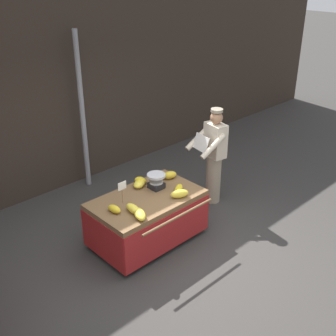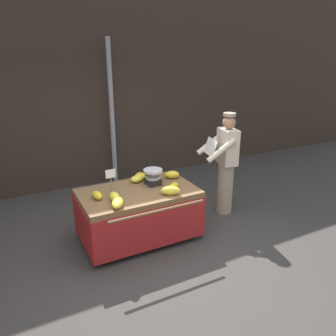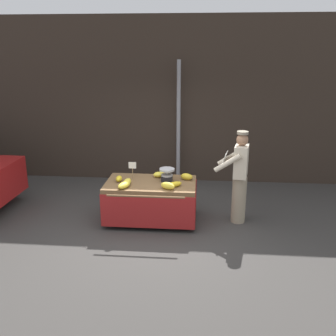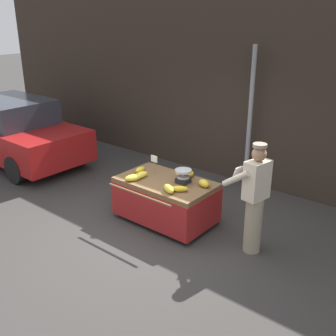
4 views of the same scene
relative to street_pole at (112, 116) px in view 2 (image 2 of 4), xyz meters
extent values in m
plane|color=#383533|center=(-0.29, -2.70, -1.44)|extent=(60.00, 60.00, 0.00)
cube|color=#332821|center=(-0.29, 0.37, 0.49)|extent=(16.00, 0.24, 3.84)
cylinder|color=gray|center=(0.00, 0.00, 0.00)|extent=(0.09, 0.09, 2.87)
cube|color=brown|center=(-0.37, -2.15, -0.72)|extent=(1.64, 0.98, 0.08)
cylinder|color=black|center=(-1.11, -2.15, -1.10)|extent=(0.05, 0.67, 0.67)
cylinder|color=#B7B7BC|center=(-1.14, -2.15, -1.10)|extent=(0.01, 0.12, 0.12)
cylinder|color=black|center=(0.37, -2.15, -1.10)|extent=(0.05, 0.67, 0.67)
cylinder|color=#B7B7BC|center=(0.40, -2.15, -1.10)|extent=(0.01, 0.12, 0.12)
cylinder|color=#4C4742|center=(-0.37, -1.74, -1.10)|extent=(0.05, 0.05, 0.68)
cube|color=maroon|center=(-0.37, -2.63, -1.06)|extent=(1.64, 0.02, 0.60)
cube|color=maroon|center=(-0.37, -1.66, -1.06)|extent=(1.64, 0.02, 0.60)
cube|color=maroon|center=(-1.19, -2.15, -1.06)|extent=(0.02, 0.98, 0.60)
cube|color=maroon|center=(0.45, -2.15, -1.06)|extent=(0.02, 0.98, 0.60)
cylinder|color=brown|center=(-0.37, -2.81, -0.70)|extent=(1.31, 0.04, 0.04)
cube|color=black|center=(-0.08, -2.04, -0.63)|extent=(0.20, 0.20, 0.09)
cylinder|color=#B7B7BC|center=(-0.08, -2.04, -0.53)|extent=(0.02, 0.02, 0.11)
cylinder|color=#B7B7BC|center=(-0.08, -2.04, -0.46)|extent=(0.28, 0.28, 0.03)
cylinder|color=#B7B7BC|center=(-0.08, -2.04, -0.57)|extent=(0.21, 0.21, 0.03)
cylinder|color=#997A51|center=(-0.72, -2.03, -0.57)|extent=(0.01, 0.01, 0.22)
cube|color=white|center=(-0.72, -2.04, -0.40)|extent=(0.14, 0.01, 0.12)
ellipsoid|color=gold|center=(0.08, -2.36, -0.63)|extent=(0.31, 0.27, 0.10)
ellipsoid|color=yellow|center=(-0.26, -1.84, -0.62)|extent=(0.24, 0.21, 0.10)
ellipsoid|color=yellow|center=(-0.77, -2.33, -0.62)|extent=(0.15, 0.30, 0.11)
ellipsoid|color=yellow|center=(-0.03, -2.48, -0.61)|extent=(0.29, 0.22, 0.13)
ellipsoid|color=gold|center=(-0.96, -2.15, -0.63)|extent=(0.13, 0.23, 0.10)
ellipsoid|color=gold|center=(-0.17, -1.77, -0.62)|extent=(0.16, 0.21, 0.11)
ellipsoid|color=yellow|center=(-0.79, -2.49, -0.62)|extent=(0.25, 0.33, 0.11)
ellipsoid|color=gold|center=(0.28, -1.95, -0.61)|extent=(0.26, 0.21, 0.12)
cylinder|color=gray|center=(1.25, -2.05, -1.00)|extent=(0.26, 0.26, 0.88)
cube|color=beige|center=(1.25, -2.05, -0.27)|extent=(0.30, 0.42, 0.58)
sphere|color=#9E7051|center=(1.25, -2.05, 0.13)|extent=(0.21, 0.21, 0.21)
cylinder|color=gray|center=(1.25, -2.05, 0.25)|extent=(0.20, 0.20, 0.05)
cylinder|color=beige|center=(1.00, -2.21, -0.26)|extent=(0.49, 0.18, 0.37)
cylinder|color=beige|center=(1.08, -1.80, -0.26)|extent=(0.49, 0.18, 0.37)
cube|color=silver|center=(0.95, -1.99, -0.25)|extent=(0.15, 0.35, 0.25)
camera|label=1|loc=(-3.86, -6.27, 2.49)|focal=45.54mm
camera|label=2|loc=(-1.98, -6.18, 1.22)|focal=35.51mm
camera|label=3|loc=(0.52, -8.65, 1.63)|focal=40.70mm
camera|label=4|loc=(3.61, -6.96, 1.97)|focal=42.94mm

